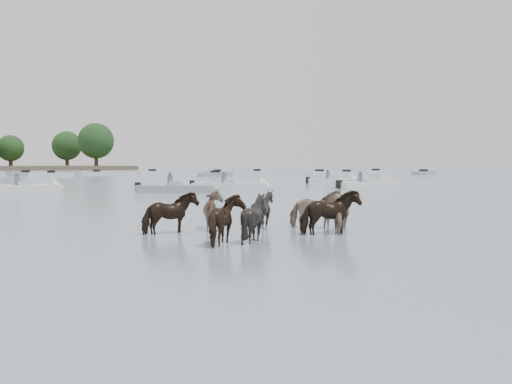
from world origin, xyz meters
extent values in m
plane|color=slate|center=(0.00, 0.00, 0.00)|extent=(400.00, 400.00, 0.00)
imported|color=black|center=(-0.83, 2.73, 0.52)|extent=(1.66, 1.13, 1.28)
imported|color=#9D846B|center=(0.65, 3.45, 0.51)|extent=(1.38, 1.50, 1.26)
imported|color=black|center=(1.93, 2.99, 0.50)|extent=(1.26, 1.15, 1.26)
imported|color=#A0826C|center=(3.54, 2.85, 0.51)|extent=(1.65, 1.14, 1.28)
imported|color=black|center=(0.25, 0.35, 0.53)|extent=(1.19, 1.37, 1.31)
imported|color=black|center=(0.98, 0.64, 0.53)|extent=(1.40, 1.30, 1.31)
imported|color=black|center=(3.30, 1.26, 0.55)|extent=(1.60, 0.74, 1.35)
imported|color=tan|center=(4.05, 1.69, 0.53)|extent=(1.21, 1.38, 1.31)
sphere|color=black|center=(4.09, 18.99, 0.12)|extent=(0.44, 0.44, 0.44)
cube|color=black|center=(3.84, 18.99, 0.02)|extent=(0.50, 0.22, 0.18)
cube|color=silver|center=(-6.95, 27.61, 0.20)|extent=(4.77, 2.80, 0.55)
cone|color=silver|center=(-4.79, 28.24, 0.20)|extent=(1.31, 1.79, 1.60)
cube|color=#99ADB7|center=(-6.95, 27.61, 0.55)|extent=(1.08, 1.30, 0.35)
cylinder|color=#595966|center=(-7.35, 27.61, 0.75)|extent=(0.36, 0.36, 0.70)
sphere|color=#595966|center=(-7.35, 27.61, 1.20)|extent=(0.24, 0.24, 0.24)
cube|color=gray|center=(2.68, 24.42, 0.20)|extent=(5.28, 3.04, 0.55)
cone|color=gray|center=(5.08, 23.66, 0.20)|extent=(1.34, 1.80, 1.60)
cube|color=#99ADB7|center=(2.68, 24.42, 0.55)|extent=(1.10, 1.31, 0.35)
cube|color=black|center=(0.28, 25.17, 0.35)|extent=(0.44, 0.44, 0.60)
cylinder|color=#595966|center=(2.28, 24.42, 0.75)|extent=(0.36, 0.36, 0.70)
sphere|color=#595966|center=(2.28, 24.42, 1.20)|extent=(0.24, 0.24, 0.24)
cube|color=silver|center=(7.00, 27.32, 0.20)|extent=(5.63, 3.03, 0.55)
cone|color=silver|center=(9.60, 26.57, 0.20)|extent=(1.31, 1.79, 1.60)
cube|color=#99ADB7|center=(7.00, 27.32, 0.55)|extent=(1.08, 1.30, 0.35)
cube|color=black|center=(4.41, 28.06, 0.35)|extent=(0.43, 0.43, 0.60)
cylinder|color=#595966|center=(6.60, 27.32, 0.75)|extent=(0.36, 0.36, 0.70)
sphere|color=#595966|center=(6.60, 27.32, 1.20)|extent=(0.24, 0.24, 0.24)
cube|color=silver|center=(17.43, 26.31, 0.20)|extent=(5.59, 3.13, 0.55)
cone|color=silver|center=(19.98, 27.11, 0.20)|extent=(1.34, 1.80, 1.60)
cube|color=#99ADB7|center=(17.43, 26.31, 0.55)|extent=(1.10, 1.31, 0.35)
cube|color=black|center=(14.87, 25.51, 0.35)|extent=(0.44, 0.44, 0.60)
cylinder|color=#595966|center=(17.03, 26.31, 0.75)|extent=(0.36, 0.36, 0.70)
sphere|color=#595966|center=(17.03, 26.31, 1.20)|extent=(0.24, 0.24, 0.24)
cube|color=silver|center=(18.38, 34.54, 0.20)|extent=(4.65, 2.50, 0.55)
cone|color=silver|center=(20.53, 34.08, 0.20)|extent=(1.22, 1.75, 1.60)
cube|color=#99ADB7|center=(18.38, 34.54, 0.55)|extent=(1.02, 1.26, 0.35)
cube|color=black|center=(16.23, 35.01, 0.35)|extent=(0.42, 0.42, 0.60)
cylinder|color=#595966|center=(17.98, 34.54, 0.75)|extent=(0.36, 0.36, 0.70)
sphere|color=#595966|center=(17.98, 34.54, 1.20)|extent=(0.24, 0.24, 0.24)
cube|color=gray|center=(-11.23, 74.62, 0.22)|extent=(4.53, 2.86, 0.60)
cube|color=black|center=(-11.23, 74.62, 0.60)|extent=(1.28, 1.28, 0.50)
cube|color=silver|center=(-7.48, 69.84, 0.22)|extent=(5.91, 1.56, 0.60)
cube|color=black|center=(-7.48, 69.84, 0.60)|extent=(1.01, 1.01, 0.50)
cube|color=silver|center=(-1.34, 76.76, 0.22)|extent=(4.47, 2.18, 0.60)
cube|color=black|center=(-1.34, 76.76, 0.60)|extent=(1.15, 1.15, 0.50)
cube|color=silver|center=(7.50, 81.34, 0.22)|extent=(4.89, 2.53, 0.60)
cube|color=black|center=(7.50, 81.34, 0.60)|extent=(1.20, 1.20, 0.50)
cube|color=gray|center=(14.36, 65.03, 0.22)|extent=(4.86, 2.27, 0.60)
cube|color=black|center=(14.36, 65.03, 0.60)|extent=(1.15, 1.15, 0.50)
cube|color=gray|center=(16.98, 74.95, 0.22)|extent=(4.70, 1.83, 0.60)
cube|color=black|center=(16.98, 74.95, 0.60)|extent=(1.07, 1.07, 0.50)
cube|color=silver|center=(24.04, 76.76, 0.22)|extent=(4.81, 1.62, 0.60)
cube|color=black|center=(24.04, 76.76, 0.60)|extent=(1.03, 1.03, 0.50)
cube|color=silver|center=(32.49, 70.54, 0.22)|extent=(4.71, 2.86, 0.60)
cube|color=black|center=(32.49, 70.54, 0.60)|extent=(1.27, 1.27, 0.50)
cube|color=silver|center=(35.16, 66.34, 0.22)|extent=(5.64, 1.52, 0.60)
cube|color=black|center=(35.16, 66.34, 0.60)|extent=(1.00, 1.00, 0.50)
cube|color=silver|center=(45.31, 75.82, 0.22)|extent=(4.53, 2.06, 0.60)
cube|color=black|center=(45.31, 75.82, 0.60)|extent=(1.12, 1.12, 0.50)
cube|color=gray|center=(48.68, 66.45, 0.22)|extent=(4.65, 3.18, 0.60)
cube|color=black|center=(48.68, 66.45, 0.60)|extent=(1.32, 1.32, 0.50)
cylinder|color=#382619|center=(-22.06, 151.93, 1.58)|extent=(1.00, 1.00, 3.16)
sphere|color=black|center=(-22.06, 151.93, 5.70)|extent=(7.01, 7.01, 7.01)
cylinder|color=#382619|center=(-7.86, 155.55, 1.82)|extent=(1.00, 1.00, 3.65)
sphere|color=black|center=(-7.86, 155.55, 6.59)|extent=(8.11, 8.11, 8.11)
cylinder|color=#382619|center=(-0.20, 143.65, 2.11)|extent=(1.00, 1.00, 4.22)
sphere|color=black|center=(-0.20, 143.65, 7.61)|extent=(9.37, 9.37, 9.37)
camera|label=1|loc=(-3.04, -12.90, 1.97)|focal=40.01mm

